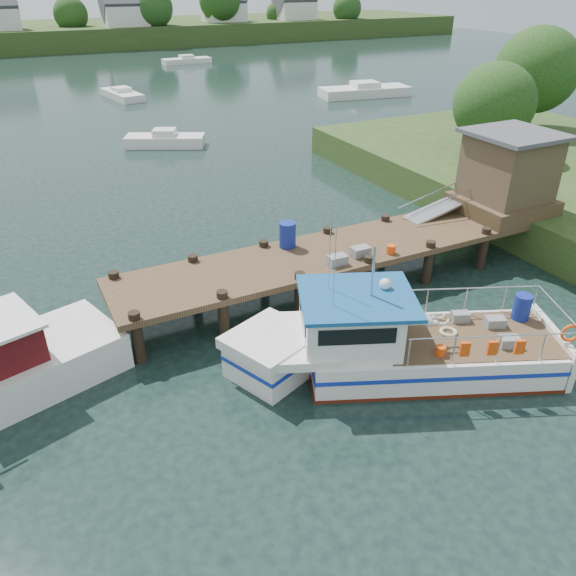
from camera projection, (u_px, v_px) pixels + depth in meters
name	position (u px, v px, depth m)	size (l,w,h in m)	color
ground_plane	(294.00, 296.00, 18.85)	(160.00, 160.00, 0.00)	black
far_shore	(35.00, 32.00, 81.91)	(140.00, 42.55, 9.22)	#31471D
dock	(454.00, 202.00, 20.33)	(16.60, 3.00, 4.78)	#4D3824
lobster_boat	(390.00, 345.00, 14.94)	(8.92, 5.50, 4.43)	silver
moored_far	(187.00, 60.00, 67.71)	(5.75, 1.98, 0.97)	silver
moored_b	(165.00, 140.00, 35.04)	(5.06, 3.59, 1.07)	silver
moored_c	(365.00, 91.00, 49.44)	(8.23, 3.98, 1.25)	silver
moored_d	(122.00, 94.00, 48.67)	(2.78, 5.76, 0.94)	silver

